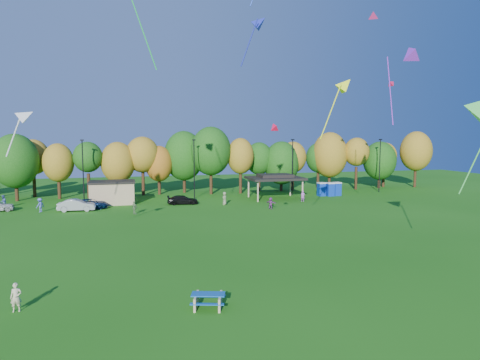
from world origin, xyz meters
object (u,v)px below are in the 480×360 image
object	(u,v)px
car_c	(91,204)
car_d	(183,200)
porta_potties	(329,189)
car_b	(77,205)
kite_flyer	(16,297)
picnic_table	(208,299)

from	to	relation	value
car_c	car_d	xyz separation A→B (m)	(12.23, 0.57, -0.01)
porta_potties	car_b	size ratio (longest dim) A/B	0.81
car_d	car_c	bearing A→B (deg)	96.84
kite_flyer	car_b	distance (m)	32.73
porta_potties	kite_flyer	xyz separation A→B (m)	(-37.28, -37.52, -0.30)
porta_potties	picnic_table	world-z (taller)	porta_potties
picnic_table	kite_flyer	distance (m)	10.43
porta_potties	kite_flyer	world-z (taller)	porta_potties
kite_flyer	car_d	bearing A→B (deg)	66.06
kite_flyer	car_c	size ratio (longest dim) A/B	0.35
kite_flyer	car_b	xyz separation A→B (m)	(-0.45, 32.72, -0.03)
porta_potties	kite_flyer	bearing A→B (deg)	-134.82
porta_potties	car_c	world-z (taller)	porta_potties
porta_potties	kite_flyer	distance (m)	52.89
car_c	picnic_table	bearing A→B (deg)	-158.39
porta_potties	car_b	xyz separation A→B (m)	(-37.73, -4.79, -0.33)
picnic_table	kite_flyer	bearing A→B (deg)	-175.28
kite_flyer	car_d	xyz separation A→B (m)	(13.35, 34.87, -0.17)
picnic_table	car_b	distance (m)	36.43
car_b	car_c	size ratio (longest dim) A/B	1.01
porta_potties	picnic_table	size ratio (longest dim) A/B	1.69
porta_potties	car_c	distance (m)	36.30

